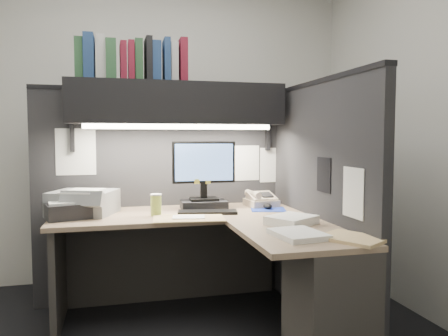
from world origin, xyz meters
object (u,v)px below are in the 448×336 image
at_px(monitor, 204,182).
at_px(printer, 84,202).
at_px(keyboard, 207,212).
at_px(telephone, 261,201).
at_px(overhead_shelf, 177,104).
at_px(coffee_cup, 156,205).
at_px(desk, 246,273).
at_px(notebook_stack, 72,210).

distance_m(monitor, printer, 0.85).
xyz_separation_m(keyboard, telephone, (0.46, 0.21, 0.03)).
distance_m(overhead_shelf, telephone, 0.96).
bearing_deg(overhead_shelf, telephone, -5.98).
xyz_separation_m(keyboard, printer, (-0.83, 0.18, 0.07)).
bearing_deg(printer, overhead_shelf, 28.54).
xyz_separation_m(telephone, printer, (-1.29, -0.03, 0.04)).
xyz_separation_m(telephone, coffee_cup, (-0.82, -0.21, 0.02)).
xyz_separation_m(desk, telephone, (0.33, 0.69, 0.33)).
bearing_deg(coffee_cup, telephone, 14.12).
height_order(desk, coffee_cup, coffee_cup).
bearing_deg(desk, telephone, 64.47).
bearing_deg(coffee_cup, printer, 159.47).
bearing_deg(desk, keyboard, 106.00).
relative_size(desk, coffee_cup, 12.42).
bearing_deg(monitor, telephone, 5.16).
relative_size(overhead_shelf, printer, 3.86).
height_order(monitor, keyboard, monitor).
distance_m(overhead_shelf, monitor, 0.61).
height_order(keyboard, telephone, telephone).
height_order(desk, printer, printer).
bearing_deg(keyboard, desk, -63.31).
bearing_deg(overhead_shelf, notebook_stack, -164.70).
bearing_deg(notebook_stack, coffee_cup, -7.45).
distance_m(overhead_shelf, keyboard, 0.83).
relative_size(desk, keyboard, 4.18).
xyz_separation_m(overhead_shelf, monitor, (0.18, -0.09, -0.57)).
distance_m(desk, notebook_stack, 1.22).
height_order(coffee_cup, notebook_stack, coffee_cup).
height_order(telephone, notebook_stack, notebook_stack).
relative_size(overhead_shelf, monitor, 3.13).
relative_size(keyboard, printer, 1.01).
height_order(keyboard, notebook_stack, notebook_stack).
relative_size(telephone, printer, 0.56).
bearing_deg(printer, coffee_cup, 0.04).
relative_size(telephone, notebook_stack, 0.68).
height_order(printer, notebook_stack, printer).
height_order(desk, keyboard, keyboard).
bearing_deg(notebook_stack, monitor, 6.90).
bearing_deg(monitor, keyboard, -91.78).
bearing_deg(telephone, desk, -121.19).
bearing_deg(keyboard, printer, 178.09).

